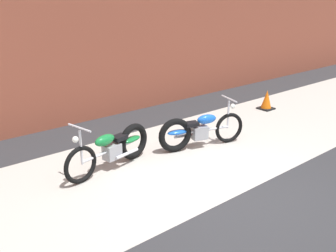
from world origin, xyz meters
name	(u,v)px	position (x,y,z in m)	size (l,w,h in m)	color
ground_plane	(233,198)	(0.00, 0.00, 0.00)	(80.00, 80.00, 0.00)	#2D2D30
sidewalk_slab	(165,162)	(0.00, 1.75, 0.00)	(36.00, 3.50, 0.01)	#B2ADA3
brick_building_wall	(74,1)	(0.00, 5.20, 2.96)	(36.00, 0.50, 5.92)	brown
motorcycle_green	(115,147)	(-0.86, 2.18, 0.40)	(1.99, 0.68, 1.03)	black
motorcycle_blue	(196,130)	(0.95, 1.88, 0.40)	(1.96, 0.79, 1.03)	black
traffic_cone	(267,101)	(4.45, 2.67, 0.25)	(0.40, 0.40, 0.55)	orange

